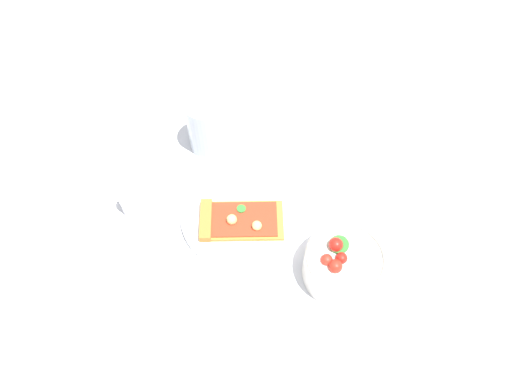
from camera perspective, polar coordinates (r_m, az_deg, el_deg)
The scene contains 7 objects.
ground_plane at distance 0.88m, azimuth 0.27°, elevation -2.56°, with size 2.40×2.40×0.00m, color silver.
plate at distance 0.87m, azimuth -1.66°, elevation -2.59°, with size 0.22×0.22×0.01m, color white.
pizza_slice_main at distance 0.85m, azimuth -2.36°, elevation -3.37°, with size 0.16×0.14×0.02m.
salad_bowl at distance 0.81m, azimuth 10.28°, elevation -8.37°, with size 0.13×0.13×0.08m.
soda_glass at distance 0.93m, azimuth -5.83°, elevation 7.69°, with size 0.07×0.07×0.12m.
paper_napkin at distance 0.95m, azimuth 12.24°, elevation 2.41°, with size 0.10×0.13×0.00m, color white.
pepper_shaker at distance 0.88m, azimuth -14.84°, elevation -0.89°, with size 0.03×0.03×0.07m.
Camera 1 is at (-0.21, 0.38, 0.77)m, focal length 34.04 mm.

